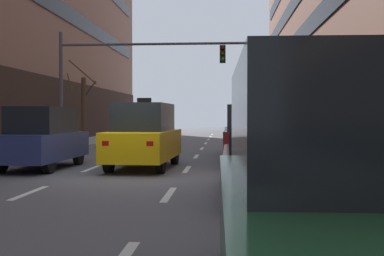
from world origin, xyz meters
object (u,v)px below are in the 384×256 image
Objects in this scene: car_parked_1 at (266,158)px; street_tree_0 at (84,108)px; taxi_driving_0 at (153,128)px; car_parked_0 at (339,201)px; car_parked_2 at (250,135)px; taxi_driving_2 at (144,136)px; traffic_signal_0 at (122,68)px; car_parked_3 at (245,131)px; taxi_driving_1 at (133,130)px; car_driving_3 at (43,138)px.

street_tree_0 is (-9.77, 18.50, 1.47)m from car_parked_1.
car_parked_0 reaches higher than taxi_driving_0.
taxi_driving_0 is 0.94× the size of car_parked_2.
taxi_driving_2 is 1.02× the size of car_parked_0.
traffic_signal_0 reaches higher than car_parked_2.
car_parked_0 is (3.62, -11.88, -0.01)m from taxi_driving_2.
taxi_driving_2 is 1.04× the size of car_parked_3.
car_parked_0 is 1.02× the size of car_parked_3.
taxi_driving_2 is at bearing -77.37° from taxi_driving_1.
car_driving_3 is 0.46× the size of traffic_signal_0.
traffic_signal_0 reaches higher than taxi_driving_1.
traffic_signal_0 is at bearing 107.43° from car_parked_0.
car_parked_2 is (3.62, 1.67, -0.01)m from taxi_driving_2.
traffic_signal_0 is at bearing -86.68° from taxi_driving_0.
car_parked_0 is at bearing -68.76° from street_tree_0.
car_parked_3 reaches higher than taxi_driving_1.
taxi_driving_1 is at bearing 41.80° from street_tree_0.
taxi_driving_1 is at bearing 102.63° from taxi_driving_2.
car_parked_2 is (6.83, -20.86, 0.29)m from taxi_driving_0.
traffic_signal_0 is 7.56m from street_tree_0.
street_tree_0 reaches higher than taxi_driving_2.
traffic_signal_0 is (-5.93, 18.89, 3.02)m from car_parked_0.
taxi_driving_2 is at bearing -65.13° from street_tree_0.
car_parked_1 is 6.90m from car_parked_2.
taxi_driving_2 reaches higher than car_parked_0.
taxi_driving_1 is 16.01m from car_driving_3.
car_parked_3 is (0.00, 17.82, -0.02)m from car_parked_0.
car_parked_0 is 0.89× the size of street_tree_0.
car_parked_3 is at bearing 90.00° from car_parked_2.
car_parked_0 is at bearing -73.04° from taxi_driving_2.
taxi_driving_1 is 0.99× the size of car_parked_3.
car_parked_1 is at bearing -71.14° from taxi_driving_1.
street_tree_0 is at bearing 117.85° from car_parked_1.
car_driving_3 is at bearing -163.76° from car_parked_2.
car_parked_3 is 6.75m from traffic_signal_0.
taxi_driving_1 is at bearing 108.86° from car_parked_1.
taxi_driving_0 is 17.94m from car_parked_3.
street_tree_0 is (-3.84, 6.26, -1.80)m from traffic_signal_0.
car_parked_1 is at bearing -76.17° from taxi_driving_0.
car_parked_2 is at bearing 90.00° from car_parked_0.
car_parked_0 reaches higher than car_parked_2.
car_parked_3 reaches higher than taxi_driving_0.
traffic_signal_0 reaches higher than car_parked_1.
car_parked_3 is at bearing 90.00° from car_parked_1.
car_parked_1 is at bearing -34.74° from car_driving_3.
car_parked_0 is 17.82m from car_parked_3.
car_parked_0 is at bearing -78.77° from taxi_driving_0.
car_parked_2 is 0.89× the size of street_tree_0.
car_driving_3 is (-3.38, -0.37, -0.06)m from taxi_driving_2.
car_parked_3 is at bearing -10.23° from traffic_signal_0.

